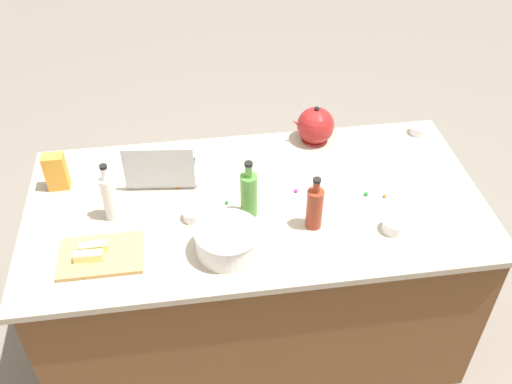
{
  "coord_description": "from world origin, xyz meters",
  "views": [
    {
      "loc": [
        0.26,
        1.83,
        2.53
      ],
      "look_at": [
        0.0,
        0.0,
        0.95
      ],
      "focal_mm": 40.43,
      "sensor_mm": 36.0,
      "label": 1
    }
  ],
  "objects_px": {
    "kettle": "(315,126)",
    "ramekin_medium": "(395,225)",
    "cutting_board": "(101,256)",
    "ramekin_wide": "(194,215)",
    "bottle_soy": "(315,207)",
    "butter_stick_left": "(94,247)",
    "butter_stick_right": "(88,256)",
    "mixing_bowl_large": "(228,240)",
    "candy_bag": "(56,172)",
    "laptop": "(162,170)",
    "ramekin_small": "(419,130)",
    "bottle_olive": "(249,194)",
    "bottle_vinegar": "(110,197)"
  },
  "relations": [
    {
      "from": "kettle",
      "to": "ramekin_medium",
      "type": "height_order",
      "value": "kettle"
    },
    {
      "from": "kettle",
      "to": "cutting_board",
      "type": "distance_m",
      "value": 1.18
    },
    {
      "from": "ramekin_wide",
      "to": "kettle",
      "type": "bearing_deg",
      "value": -141.97
    },
    {
      "from": "bottle_soy",
      "to": "ramekin_medium",
      "type": "height_order",
      "value": "bottle_soy"
    },
    {
      "from": "butter_stick_left",
      "to": "butter_stick_right",
      "type": "xyz_separation_m",
      "value": [
        0.02,
        0.05,
        0.0
      ]
    },
    {
      "from": "mixing_bowl_large",
      "to": "candy_bag",
      "type": "height_order",
      "value": "candy_bag"
    },
    {
      "from": "laptop",
      "to": "butter_stick_left",
      "type": "height_order",
      "value": "laptop"
    },
    {
      "from": "mixing_bowl_large",
      "to": "butter_stick_right",
      "type": "xyz_separation_m",
      "value": [
        0.53,
        -0.01,
        -0.02
      ]
    },
    {
      "from": "ramekin_small",
      "to": "ramekin_wide",
      "type": "height_order",
      "value": "ramekin_wide"
    },
    {
      "from": "cutting_board",
      "to": "ramekin_wide",
      "type": "distance_m",
      "value": 0.4
    },
    {
      "from": "ramekin_wide",
      "to": "candy_bag",
      "type": "height_order",
      "value": "candy_bag"
    },
    {
      "from": "bottle_olive",
      "to": "butter_stick_right",
      "type": "distance_m",
      "value": 0.67
    },
    {
      "from": "bottle_soy",
      "to": "ramekin_small",
      "type": "height_order",
      "value": "bottle_soy"
    },
    {
      "from": "butter_stick_left",
      "to": "laptop",
      "type": "bearing_deg",
      "value": -122.17
    },
    {
      "from": "bottle_soy",
      "to": "butter_stick_right",
      "type": "distance_m",
      "value": 0.89
    },
    {
      "from": "laptop",
      "to": "mixing_bowl_large",
      "type": "xyz_separation_m",
      "value": [
        -0.24,
        0.48,
        0.01
      ]
    },
    {
      "from": "mixing_bowl_large",
      "to": "bottle_soy",
      "type": "height_order",
      "value": "bottle_soy"
    },
    {
      "from": "bottle_vinegar",
      "to": "bottle_soy",
      "type": "bearing_deg",
      "value": 168.11
    },
    {
      "from": "bottle_olive",
      "to": "butter_stick_left",
      "type": "bearing_deg",
      "value": 13.26
    },
    {
      "from": "kettle",
      "to": "butter_stick_left",
      "type": "relative_size",
      "value": 1.94
    },
    {
      "from": "laptop",
      "to": "mixing_bowl_large",
      "type": "distance_m",
      "value": 0.54
    },
    {
      "from": "ramekin_small",
      "to": "candy_bag",
      "type": "bearing_deg",
      "value": 5.78
    },
    {
      "from": "bottle_vinegar",
      "to": "ramekin_medium",
      "type": "bearing_deg",
      "value": 167.81
    },
    {
      "from": "kettle",
      "to": "candy_bag",
      "type": "height_order",
      "value": "kettle"
    },
    {
      "from": "mixing_bowl_large",
      "to": "butter_stick_left",
      "type": "height_order",
      "value": "mixing_bowl_large"
    },
    {
      "from": "bottle_soy",
      "to": "kettle",
      "type": "distance_m",
      "value": 0.6
    },
    {
      "from": "laptop",
      "to": "bottle_olive",
      "type": "relative_size",
      "value": 1.25
    },
    {
      "from": "bottle_olive",
      "to": "ramekin_medium",
      "type": "distance_m",
      "value": 0.6
    },
    {
      "from": "bottle_vinegar",
      "to": "butter_stick_right",
      "type": "height_order",
      "value": "bottle_vinegar"
    },
    {
      "from": "bottle_olive",
      "to": "ramekin_medium",
      "type": "height_order",
      "value": "bottle_olive"
    },
    {
      "from": "bottle_soy",
      "to": "ramekin_small",
      "type": "relative_size",
      "value": 2.93
    },
    {
      "from": "bottle_soy",
      "to": "ramekin_small",
      "type": "xyz_separation_m",
      "value": [
        -0.66,
        -0.57,
        -0.08
      ]
    },
    {
      "from": "cutting_board",
      "to": "ramekin_small",
      "type": "relative_size",
      "value": 3.84
    },
    {
      "from": "candy_bag",
      "to": "butter_stick_right",
      "type": "bearing_deg",
      "value": 108.98
    },
    {
      "from": "bottle_soy",
      "to": "cutting_board",
      "type": "bearing_deg",
      "value": 4.04
    },
    {
      "from": "ramekin_medium",
      "to": "bottle_soy",
      "type": "bearing_deg",
      "value": -12.96
    },
    {
      "from": "bottle_soy",
      "to": "ramekin_medium",
      "type": "xyz_separation_m",
      "value": [
        -0.32,
        0.07,
        -0.07
      ]
    },
    {
      "from": "bottle_soy",
      "to": "laptop",
      "type": "bearing_deg",
      "value": -33.03
    },
    {
      "from": "kettle",
      "to": "ramekin_medium",
      "type": "xyz_separation_m",
      "value": [
        -0.18,
        0.66,
        -0.05
      ]
    },
    {
      "from": "bottle_soy",
      "to": "ramekin_wide",
      "type": "height_order",
      "value": "bottle_soy"
    },
    {
      "from": "ramekin_small",
      "to": "ramekin_wide",
      "type": "relative_size",
      "value": 0.97
    },
    {
      "from": "laptop",
      "to": "bottle_olive",
      "type": "xyz_separation_m",
      "value": [
        -0.35,
        0.28,
        0.06
      ]
    },
    {
      "from": "butter_stick_right",
      "to": "butter_stick_left",
      "type": "bearing_deg",
      "value": -112.25
    },
    {
      "from": "bottle_soy",
      "to": "bottle_olive",
      "type": "height_order",
      "value": "bottle_olive"
    },
    {
      "from": "butter_stick_right",
      "to": "candy_bag",
      "type": "xyz_separation_m",
      "value": [
        0.16,
        -0.48,
        0.05
      ]
    },
    {
      "from": "laptop",
      "to": "mixing_bowl_large",
      "type": "relative_size",
      "value": 1.3
    },
    {
      "from": "ramekin_medium",
      "to": "ramekin_small",
      "type": "bearing_deg",
      "value": -117.84
    },
    {
      "from": "bottle_soy",
      "to": "ramekin_medium",
      "type": "bearing_deg",
      "value": 167.04
    },
    {
      "from": "butter_stick_right",
      "to": "mixing_bowl_large",
      "type": "bearing_deg",
      "value": 178.77
    },
    {
      "from": "laptop",
      "to": "ramekin_medium",
      "type": "xyz_separation_m",
      "value": [
        -0.92,
        0.46,
        -0.02
      ]
    }
  ]
}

